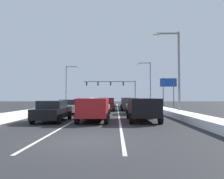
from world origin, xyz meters
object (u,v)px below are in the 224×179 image
suv_black_right_lane_nearest (143,107)px  sedan_silver_right_lane_second (136,107)px  roadside_sign_right (168,85)px  sedan_black_left_lane_nearest (53,111)px  sedan_tan_center_lane_second (100,107)px  street_lamp_right_mid (149,80)px  street_lamp_right_near (175,65)px  suv_charcoal_right_lane_third (129,103)px  suv_red_center_lane_nearest (94,107)px  sedan_white_right_lane_fourth (129,103)px  sedan_charcoal_left_lane_third (81,105)px  street_lamp_left_mid (68,82)px  traffic_light_gantry (116,86)px  suv_green_center_lane_fifth (109,101)px  suv_white_left_lane_fourth (86,102)px  suv_navy_right_lane_fifth (127,101)px  suv_gray_center_lane_fourth (106,102)px  sedan_navy_left_lane_fifth (91,102)px  sedan_silver_left_lane_second (70,107)px

suv_black_right_lane_nearest → sedan_silver_right_lane_second: suv_black_right_lane_nearest is taller
roadside_sign_right → sedan_black_left_lane_nearest: bearing=-119.7°
sedan_tan_center_lane_second → street_lamp_right_mid: street_lamp_right_mid is taller
street_lamp_right_near → sedan_silver_right_lane_second: bearing=156.2°
suv_charcoal_right_lane_third → roadside_sign_right: bearing=55.5°
suv_red_center_lane_nearest → sedan_white_right_lane_fourth: bearing=79.3°
suv_charcoal_right_lane_third → street_lamp_right_mid: 12.66m
sedan_silver_right_lane_second → sedan_charcoal_left_lane_third: size_ratio=1.00×
sedan_charcoal_left_lane_third → roadside_sign_right: bearing=40.9°
sedan_black_left_lane_nearest → sedan_charcoal_left_lane_third: size_ratio=1.00×
street_lamp_left_mid → suv_black_right_lane_nearest: bearing=-65.9°
traffic_light_gantry → street_lamp_left_mid: 18.81m
sedan_white_right_lane_fourth → sedan_black_left_lane_nearest: bearing=-108.9°
sedan_white_right_lane_fourth → sedan_tan_center_lane_second: bearing=-105.3°
suv_green_center_lane_fifth → suv_white_left_lane_fourth: (-3.51, -6.51, 0.00)m
sedan_charcoal_left_lane_third → suv_white_left_lane_fourth: size_ratio=0.92×
sedan_black_left_lane_nearest → suv_white_left_lane_fourth: 19.29m
suv_green_center_lane_fifth → street_lamp_right_mid: 8.60m
suv_navy_right_lane_fifth → roadside_sign_right: size_ratio=0.89×
suv_gray_center_lane_fourth → street_lamp_right_near: street_lamp_right_near is taller
sedan_navy_left_lane_fifth → traffic_light_gantry: traffic_light_gantry is taller
sedan_tan_center_lane_second → sedan_white_right_lane_fourth: bearing=74.7°
suv_gray_center_lane_fourth → suv_white_left_lane_fourth: bearing=175.0°
suv_white_left_lane_fourth → sedan_navy_left_lane_fifth: bearing=89.3°
sedan_tan_center_lane_second → suv_red_center_lane_nearest: bearing=-90.0°
suv_charcoal_right_lane_third → roadside_sign_right: (8.39, 12.20, 3.00)m
street_lamp_left_mid → street_lamp_right_mid: bearing=-1.4°
suv_charcoal_right_lane_third → sedan_charcoal_left_lane_third: 6.37m
sedan_silver_right_lane_second → street_lamp_left_mid: street_lamp_left_mid is taller
street_lamp_left_mid → roadside_sign_right: (19.26, 0.66, -0.65)m
suv_black_right_lane_nearest → sedan_silver_left_lane_second: (-6.83, 6.65, -0.25)m
suv_charcoal_right_lane_third → street_lamp_right_mid: street_lamp_right_mid is taller
suv_red_center_lane_nearest → sedan_black_left_lane_nearest: 3.02m
sedan_tan_center_lane_second → sedan_black_left_lane_nearest: 6.81m
suv_gray_center_lane_fourth → sedan_silver_left_lane_second: 12.48m
suv_green_center_lane_fifth → suv_white_left_lane_fourth: bearing=-118.3°
suv_red_center_lane_nearest → suv_gray_center_lane_fourth: same height
suv_navy_right_lane_fifth → sedan_black_left_lane_nearest: size_ratio=1.09×
suv_black_right_lane_nearest → sedan_white_right_lane_fourth: bearing=89.7°
suv_charcoal_right_lane_third → suv_navy_right_lane_fifth: (0.39, 12.36, 0.00)m
sedan_black_left_lane_nearest → roadside_sign_right: size_ratio=0.82×
sedan_tan_center_lane_second → suv_gray_center_lane_fourth: (0.04, 12.89, 0.25)m
suv_navy_right_lane_fifth → traffic_light_gantry: traffic_light_gantry is taller
suv_red_center_lane_nearest → street_lamp_right_near: 9.90m
sedan_white_right_lane_fourth → suv_green_center_lane_fifth: (-3.46, 6.32, 0.25)m
suv_green_center_lane_fifth → street_lamp_right_mid: (7.55, -1.07, 3.99)m
roadside_sign_right → sedan_white_right_lane_fourth: bearing=-142.1°
suv_red_center_lane_nearest → street_lamp_right_mid: street_lamp_right_mid is taller
suv_navy_right_lane_fifth → sedan_silver_left_lane_second: bearing=-110.3°
suv_red_center_lane_nearest → street_lamp_right_near: (7.42, 5.26, 3.89)m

